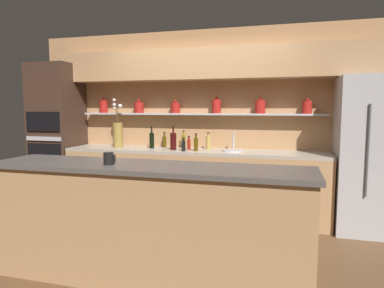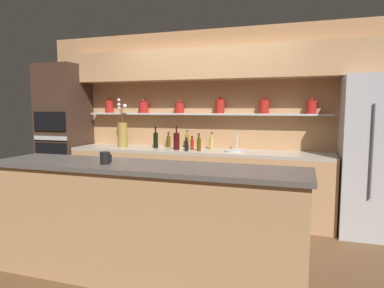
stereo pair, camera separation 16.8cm
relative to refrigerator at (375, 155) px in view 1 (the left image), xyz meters
name	(u,v)px [view 1 (the left image)]	position (x,y,z in m)	size (l,w,h in m)	color
ground_plane	(171,251)	(-2.16, -1.20, -0.94)	(12.00, 12.00, 0.00)	brown
back_wall_unit	(205,104)	(-2.16, 0.33, 0.61)	(5.20, 0.44, 2.60)	tan
back_counter_unit	(193,183)	(-2.27, 0.04, -0.48)	(3.62, 0.62, 0.92)	tan
island_counter	(147,223)	(-2.16, -1.84, -0.42)	(2.78, 0.61, 1.02)	tan
refrigerator	(375,155)	(0.00, 0.00, 0.00)	(0.88, 0.73, 1.87)	#B7B7BC
oven_tower	(58,135)	(-4.43, 0.04, 0.14)	(0.66, 0.64, 2.15)	#3D281E
flower_vase	(118,133)	(-3.39, 0.02, 0.20)	(0.14, 0.16, 0.71)	olive
sink_fixture	(232,149)	(-1.72, 0.05, 0.01)	(0.29, 0.29, 0.25)	#B7B7BC
bottle_oil_0	(164,141)	(-2.75, 0.22, 0.07)	(0.06, 0.06, 0.22)	#47380A
bottle_sauce_1	(184,145)	(-2.34, -0.13, 0.06)	(0.05, 0.05, 0.18)	black
bottle_wine_2	(173,141)	(-2.52, -0.04, 0.11)	(0.08, 0.08, 0.33)	#380C0C
bottle_spirit_3	(208,143)	(-2.07, 0.14, 0.08)	(0.07, 0.07, 0.24)	tan
bottle_oil_4	(184,141)	(-2.45, 0.20, 0.09)	(0.06, 0.06, 0.25)	olive
bottle_oil_5	(196,144)	(-2.19, -0.08, 0.08)	(0.05, 0.05, 0.24)	#47380A
bottle_sauce_6	(189,144)	(-2.32, 0.05, 0.07)	(0.05, 0.05, 0.19)	maroon
bottle_wine_7	(152,140)	(-2.88, 0.07, 0.10)	(0.07, 0.07, 0.31)	black
coffee_mug	(109,159)	(-2.46, -1.91, 0.14)	(0.11, 0.09, 0.10)	black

